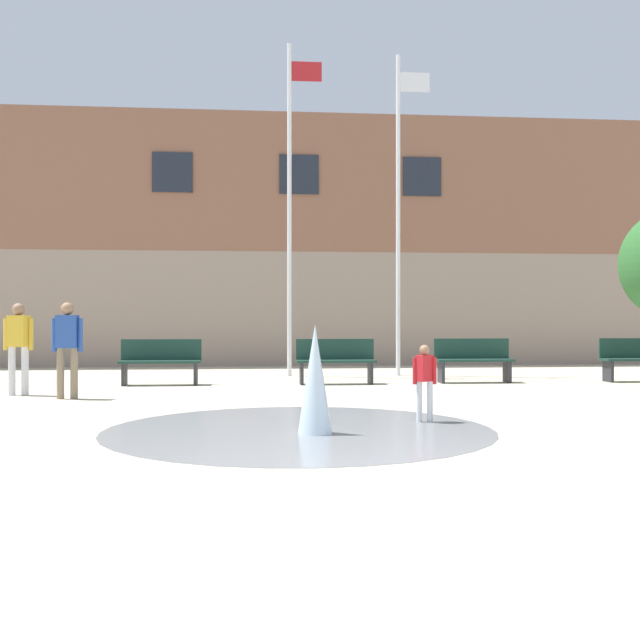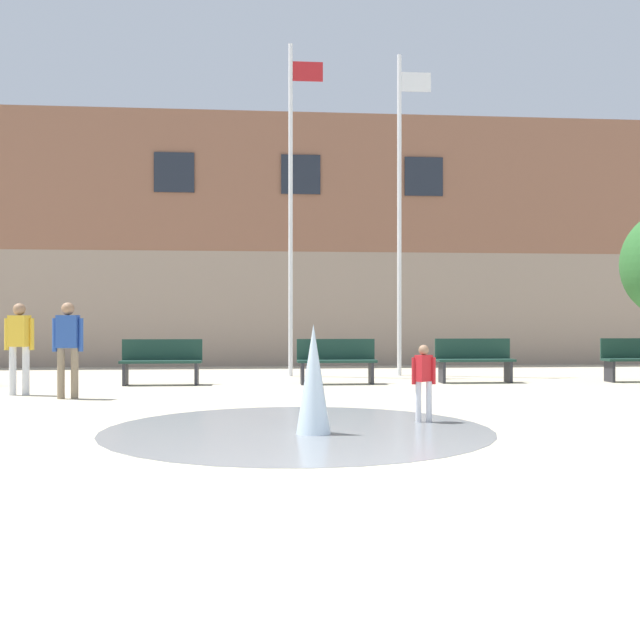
# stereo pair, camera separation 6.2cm
# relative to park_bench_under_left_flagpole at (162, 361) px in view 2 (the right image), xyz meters

# --- Properties ---
(ground_plane) EXTENTS (100.00, 100.00, 0.00)m
(ground_plane) POSITION_rel_park_bench_under_left_flagpole_xyz_m (3.14, -9.61, -0.48)
(ground_plane) COLOR #BCB299
(library_building) EXTENTS (36.00, 6.05, 7.13)m
(library_building) POSITION_rel_park_bench_under_left_flagpole_xyz_m (3.14, 8.74, 3.09)
(library_building) COLOR gray
(library_building) RESTS_ON ground
(splash_fountain) EXTENTS (4.62, 4.62, 1.26)m
(splash_fountain) POSITION_rel_park_bench_under_left_flagpole_xyz_m (2.46, -6.50, -0.14)
(splash_fountain) COLOR gray
(splash_fountain) RESTS_ON ground
(park_bench_under_left_flagpole) EXTENTS (1.60, 0.44, 0.91)m
(park_bench_under_left_flagpole) POSITION_rel_park_bench_under_left_flagpole_xyz_m (0.00, 0.00, 0.00)
(park_bench_under_left_flagpole) COLOR #28282D
(park_bench_under_left_flagpole) RESTS_ON ground
(park_bench_center) EXTENTS (1.60, 0.44, 0.91)m
(park_bench_center) POSITION_rel_park_bench_under_left_flagpole_xyz_m (3.51, -0.09, 0.00)
(park_bench_center) COLOR #28282D
(park_bench_center) RESTS_ON ground
(park_bench_under_right_flagpole) EXTENTS (1.60, 0.44, 0.91)m
(park_bench_under_right_flagpole) POSITION_rel_park_bench_under_left_flagpole_xyz_m (6.40, -0.00, 0.00)
(park_bench_under_right_flagpole) COLOR #28282D
(park_bench_under_right_flagpole) RESTS_ON ground
(park_bench_far_right) EXTENTS (1.60, 0.44, 0.91)m
(park_bench_far_right) POSITION_rel_park_bench_under_left_flagpole_xyz_m (9.95, -0.07, 0.00)
(park_bench_far_right) COLOR #28282D
(park_bench_far_right) RESTS_ON ground
(adult_near_bench) EXTENTS (0.50, 0.30, 1.59)m
(adult_near_bench) POSITION_rel_park_bench_under_left_flagpole_xyz_m (-2.19, -1.87, 0.45)
(adult_near_bench) COLOR silver
(adult_near_bench) RESTS_ON ground
(adult_in_red) EXTENTS (0.50, 0.24, 1.59)m
(adult_in_red) POSITION_rel_park_bench_under_left_flagpole_xyz_m (-1.21, -2.53, 0.45)
(adult_in_red) COLOR #89755B
(adult_in_red) RESTS_ON ground
(child_with_pink_shirt) EXTENTS (0.31, 0.22, 0.99)m
(child_with_pink_shirt) POSITION_rel_park_bench_under_left_flagpole_xyz_m (4.00, -5.81, 0.10)
(child_with_pink_shirt) COLOR silver
(child_with_pink_shirt) RESTS_ON ground
(flagpole_left) EXTENTS (0.80, 0.10, 7.67)m
(flagpole_left) POSITION_rel_park_bench_under_left_flagpole_xyz_m (2.71, 2.07, 3.60)
(flagpole_left) COLOR silver
(flagpole_left) RESTS_ON ground
(flagpole_right) EXTENTS (0.80, 0.10, 7.50)m
(flagpole_right) POSITION_rel_park_bench_under_left_flagpole_xyz_m (5.26, 2.07, 3.51)
(flagpole_right) COLOR silver
(flagpole_right) RESTS_ON ground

